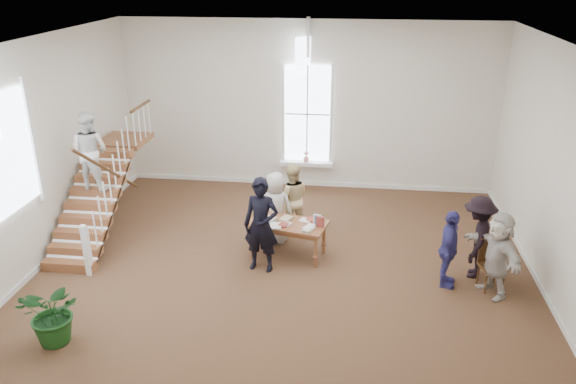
# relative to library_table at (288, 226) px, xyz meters

# --- Properties ---
(ground) EXTENTS (10.00, 10.00, 0.00)m
(ground) POSITION_rel_library_table_xyz_m (0.01, -0.38, -0.68)
(ground) COLOR #46291B
(ground) RESTS_ON ground
(room_shell) EXTENTS (10.49, 10.00, 10.00)m
(room_shell) POSITION_rel_library_table_xyz_m (0.01, 4.02, -0.27)
(room_shell) COLOR silver
(room_shell) RESTS_ON ground
(staircase) EXTENTS (1.10, 4.10, 2.92)m
(staircase) POSITION_rel_library_table_xyz_m (-4.33, 0.37, 0.94)
(staircase) COLOR brown
(staircase) RESTS_ON ground
(library_table) EXTENTS (1.76, 1.14, 0.82)m
(library_table) POSITION_rel_library_table_xyz_m (0.00, 0.00, 0.00)
(library_table) COLOR brown
(library_table) RESTS_ON ground
(police_officer) EXTENTS (0.78, 0.58, 1.97)m
(police_officer) POSITION_rel_library_table_xyz_m (-0.46, -0.64, 0.31)
(police_officer) COLOR black
(police_officer) RESTS_ON ground
(elderly_woman) EXTENTS (0.87, 0.65, 1.63)m
(elderly_woman) POSITION_rel_library_table_xyz_m (-0.36, 0.61, 0.14)
(elderly_woman) COLOR beige
(elderly_woman) RESTS_ON ground
(person_yellow) EXTENTS (0.91, 0.77, 1.67)m
(person_yellow) POSITION_rel_library_table_xyz_m (-0.06, 1.11, 0.16)
(person_yellow) COLOR beige
(person_yellow) RESTS_ON ground
(woman_cluster_a) EXTENTS (0.56, 0.98, 1.56)m
(woman_cluster_a) POSITION_rel_library_table_xyz_m (3.17, -0.82, 0.11)
(woman_cluster_a) COLOR navy
(woman_cluster_a) RESTS_ON ground
(woman_cluster_b) EXTENTS (0.92, 1.23, 1.69)m
(woman_cluster_b) POSITION_rel_library_table_xyz_m (3.77, -0.37, 0.17)
(woman_cluster_b) COLOR black
(woman_cluster_b) RESTS_ON ground
(woman_cluster_c) EXTENTS (1.09, 1.61, 1.67)m
(woman_cluster_c) POSITION_rel_library_table_xyz_m (4.01, -1.02, 0.16)
(woman_cluster_c) COLOR beige
(woman_cluster_c) RESTS_ON ground
(floor_plant) EXTENTS (1.18, 1.08, 1.11)m
(floor_plant) POSITION_rel_library_table_xyz_m (-3.39, -3.43, -0.12)
(floor_plant) COLOR #133E14
(floor_plant) RESTS_ON ground
(side_chair) EXTENTS (0.52, 0.52, 0.99)m
(side_chair) POSITION_rel_library_table_xyz_m (3.99, -0.76, -0.13)
(side_chair) COLOR #39210F
(side_chair) RESTS_ON ground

